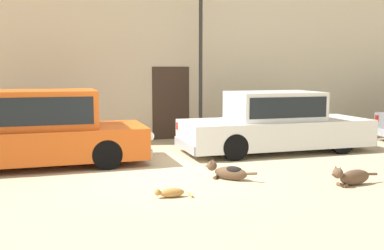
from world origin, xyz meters
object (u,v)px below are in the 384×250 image
(parked_sedan_nearest, at_px, (34,127))
(stray_cat, at_px, (171,193))
(parked_sedan_second, at_px, (275,122))
(street_lamp, at_px, (201,46))
(stray_dog_spotted, at_px, (351,177))
(stray_dog_tan, at_px, (228,171))

(parked_sedan_nearest, bearing_deg, stray_cat, -55.83)
(parked_sedan_second, distance_m, street_lamp, 2.97)
(parked_sedan_second, relative_size, street_lamp, 1.14)
(parked_sedan_second, bearing_deg, parked_sedan_nearest, -179.31)
(parked_sedan_nearest, distance_m, stray_cat, 3.83)
(parked_sedan_nearest, bearing_deg, parked_sedan_second, 0.33)
(parked_sedan_second, distance_m, stray_dog_spotted, 3.44)
(street_lamp, bearing_deg, parked_sedan_second, -53.50)
(parked_sedan_nearest, distance_m, stray_dog_spotted, 6.30)
(stray_dog_spotted, bearing_deg, stray_dog_tan, -34.93)
(stray_dog_spotted, relative_size, street_lamp, 0.25)
(stray_dog_tan, bearing_deg, parked_sedan_second, -90.22)
(stray_dog_spotted, relative_size, stray_cat, 1.73)
(parked_sedan_nearest, height_order, stray_dog_tan, parked_sedan_nearest)
(stray_dog_tan, bearing_deg, stray_dog_spotted, -165.85)
(parked_sedan_nearest, xyz_separation_m, street_lamp, (4.25, 1.91, 1.84))
(stray_dog_tan, distance_m, street_lamp, 4.94)
(parked_sedan_second, relative_size, stray_dog_tan, 5.91)
(street_lamp, bearing_deg, stray_dog_tan, -101.06)
(stray_dog_spotted, relative_size, stray_dog_tan, 1.28)
(stray_cat, bearing_deg, street_lamp, -110.98)
(stray_dog_spotted, height_order, stray_dog_tan, stray_dog_spotted)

